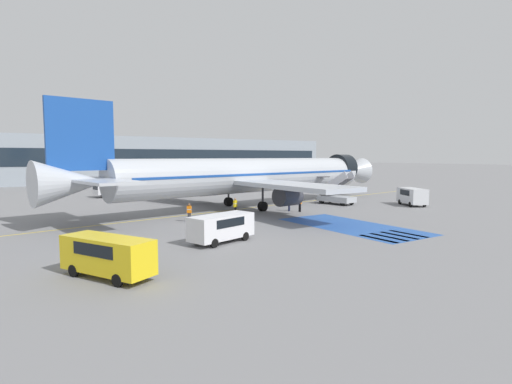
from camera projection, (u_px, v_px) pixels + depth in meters
ground_plane at (246, 209)px, 47.14m from camera, size 600.00×600.00×0.00m
apron_leadline_yellow at (255, 207)px, 48.85m from camera, size 79.46×12.77×0.01m
apron_stand_patch_blue at (352, 226)px, 35.61m from camera, size 6.30×13.80×0.01m
apron_walkway_bar_0 at (378, 239)px, 30.14m from camera, size 0.44×3.60×0.01m
apron_walkway_bar_1 at (389, 237)px, 30.79m from camera, size 0.44×3.60×0.01m
apron_walkway_bar_2 at (399, 235)px, 31.44m from camera, size 0.44×3.60×0.01m
apron_walkway_bar_3 at (408, 234)px, 32.09m from camera, size 0.44×3.60×0.01m
airliner at (252, 175)px, 48.11m from camera, size 47.11×33.40×11.19m
boarding_stairs_forward at (336, 196)px, 52.02m from camera, size 2.92×5.47×4.37m
fuel_tanker at (130, 185)px, 63.08m from camera, size 10.88×3.92×3.29m
service_van_0 at (107, 253)px, 20.42m from camera, size 3.99×5.50×2.10m
service_van_1 at (412, 195)px, 50.49m from camera, size 3.83×4.91×2.19m
service_van_2 at (221, 226)px, 28.81m from camera, size 5.38×3.26×2.02m
ground_crew_0 at (235, 205)px, 42.11m from camera, size 0.48×0.35×1.83m
ground_crew_1 at (189, 211)px, 37.89m from camera, size 0.48×0.44×1.77m
ground_crew_2 at (300, 202)px, 44.75m from camera, size 0.34×0.48×1.86m
ground_crew_3 at (289, 202)px, 45.32m from camera, size 0.48×0.36×1.74m
traffic_cone_0 at (216, 217)px, 39.00m from camera, size 0.54×0.54×0.60m
terminal_building at (178, 159)px, 106.80m from camera, size 87.22×12.10×10.99m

